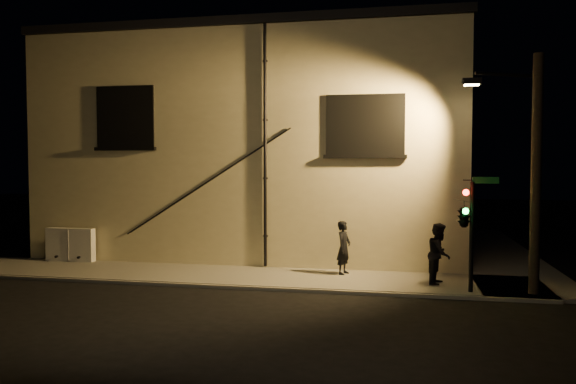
% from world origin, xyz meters
% --- Properties ---
extents(ground, '(90.00, 90.00, 0.00)m').
position_xyz_m(ground, '(0.00, 0.00, 0.00)').
color(ground, black).
extents(sidewalk, '(21.00, 16.00, 0.12)m').
position_xyz_m(sidewalk, '(1.22, 4.39, 0.06)').
color(sidewalk, slate).
rests_on(sidewalk, ground).
extents(building, '(16.20, 12.23, 8.80)m').
position_xyz_m(building, '(-3.00, 8.99, 4.40)').
color(building, beige).
rests_on(building, ground).
extents(utility_cabinet, '(1.85, 0.31, 1.22)m').
position_xyz_m(utility_cabinet, '(-9.12, 2.70, 0.73)').
color(utility_cabinet, white).
rests_on(utility_cabinet, sidewalk).
extents(pedestrian_a, '(0.59, 0.73, 1.73)m').
position_xyz_m(pedestrian_a, '(0.98, 2.24, 0.98)').
color(pedestrian_a, black).
rests_on(pedestrian_a, sidewalk).
extents(pedestrian_b, '(0.89, 1.03, 1.82)m').
position_xyz_m(pedestrian_b, '(3.92, 1.32, 1.03)').
color(pedestrian_b, black).
rests_on(pedestrian_b, sidewalk).
extents(traffic_signal, '(1.34, 1.90, 3.22)m').
position_xyz_m(traffic_signal, '(4.52, 0.28, 2.28)').
color(traffic_signal, black).
rests_on(traffic_signal, sidewalk).
extents(streetlamp_pole, '(2.01, 1.38, 6.70)m').
position_xyz_m(streetlamp_pole, '(6.29, 0.62, 3.59)').
color(streetlamp_pole, black).
rests_on(streetlamp_pole, ground).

